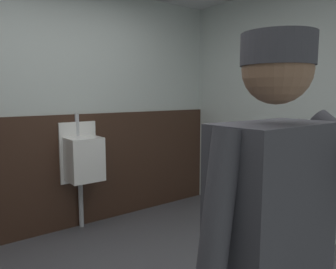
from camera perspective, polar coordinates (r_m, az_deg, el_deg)
name	(u,v)px	position (r m, az deg, el deg)	size (l,w,h in m)	color
wall_back	(40,110)	(3.53, -21.67, 4.06)	(4.87, 0.12, 2.57)	silver
wall_right	(322,110)	(3.54, 25.54, 3.87)	(0.12, 4.04, 2.57)	silver
wainscot_band_back	(45,176)	(3.56, -20.84, -6.79)	(4.27, 0.03, 1.23)	#382319
urinal_solo	(83,158)	(3.50, -14.82, -4.05)	(0.40, 0.34, 1.24)	white
person	(272,233)	(1.22, 17.93, -16.25)	(0.66, 0.60, 1.64)	#2D3342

